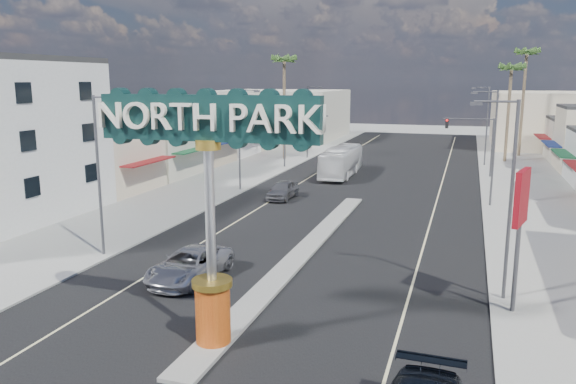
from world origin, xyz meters
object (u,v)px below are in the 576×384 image
Objects in this scene: traffic_signal_right at (474,135)px; streetlight_l_mid at (241,134)px; palm_right_mid at (511,72)px; streetlight_l_far at (309,118)px; palm_left_far at (284,65)px; traffic_signal_left at (300,130)px; bank_pylon_sign at (521,205)px; suv_left at (190,265)px; palm_right_far at (526,58)px; streetlight_r_far at (486,122)px; streetlight_r_mid at (492,142)px; car_parked_left at (283,190)px; streetlight_r_near at (508,191)px; gateway_sign at (209,191)px; streetlight_l_near at (101,168)px; city_bus at (341,161)px.

streetlight_l_mid reaches higher than traffic_signal_right.
palm_right_mid reaches higher than traffic_signal_right.
streetlight_l_far is 7.21m from palm_left_far.
traffic_signal_left is 0.98× the size of bank_pylon_sign.
traffic_signal_right reaches higher than suv_left.
palm_right_far is 54.13m from bank_pylon_sign.
streetlight_r_far reaches higher than traffic_signal_left.
streetlight_r_mid is 26.71m from palm_right_mid.
streetlight_l_mid is at bearing 109.74° from suv_left.
suv_left reaches higher than car_parked_left.
traffic_signal_left is 16.89m from car_parked_left.
palm_left_far is at bearing 164.85° from traffic_signal_right.
streetlight_r_near is at bearing 123.20° from bank_pylon_sign.
palm_right_mid is 47.84m from bank_pylon_sign.
palm_right_mid is at bearing 76.47° from gateway_sign.
streetlight_l_near and streetlight_r_near have the same top height.
streetlight_r_far is 29.46m from car_parked_left.
streetlight_l_near is (-1.25, -33.99, 0.79)m from traffic_signal_left.
palm_right_mid reaches higher than traffic_signal_left.
streetlight_l_far is at bearing 131.65° from bank_pylon_sign.
streetlight_l_near is 21.37m from bank_pylon_sign.
streetlight_r_far is 7.30m from palm_right_mid.
gateway_sign is 2.06× the size of car_parked_left.
streetlight_l_mid is (-10.43, 28.02, -0.86)m from gateway_sign.
gateway_sign is at bearing -76.39° from car_parked_left.
traffic_signal_right is 0.67× the size of streetlight_l_mid.
city_bus is at bearing -45.40° from palm_left_far.
traffic_signal_right is at bearing -15.15° from palm_left_far.
streetlight_l_mid is (-1.25, -13.99, 0.79)m from traffic_signal_left.
palm_left_far reaches higher than streetlight_r_far.
traffic_signal_left is 7.07m from city_bus.
gateway_sign is 26.99m from car_parked_left.
palm_right_far is (25.43, 52.00, 7.32)m from streetlight_l_near.
palm_left_far is 1.21× the size of city_bus.
suv_left is at bearing -74.03° from streetlight_l_mid.
traffic_signal_right is 35.47m from bank_pylon_sign.
city_bus is (5.51, -3.45, -2.77)m from traffic_signal_left.
gateway_sign is at bearing -104.03° from palm_right_far.
streetlight_r_mid is 22.00m from streetlight_r_far.
streetlight_r_near is at bearing -90.00° from streetlight_r_far.
streetlight_r_near is at bearing -90.00° from streetlight_r_mid.
traffic_signal_right is at bearing 60.01° from streetlight_l_near.
streetlight_r_mid is 1.63× the size of suv_left.
gateway_sign is at bearing -69.58° from streetlight_l_mid.
traffic_signal_left is at bearing 119.99° from streetlight_r_near.
bank_pylon_sign is (0.46, -21.43, -0.33)m from streetlight_r_mid.
streetlight_l_near is 20.00m from streetlight_l_mid.
gateway_sign is at bearing -110.42° from streetlight_r_mid.
streetlight_l_near is at bearing 180.00° from streetlight_r_near.
streetlight_r_far reaches higher than bank_pylon_sign.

